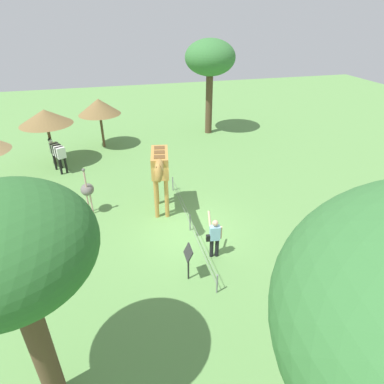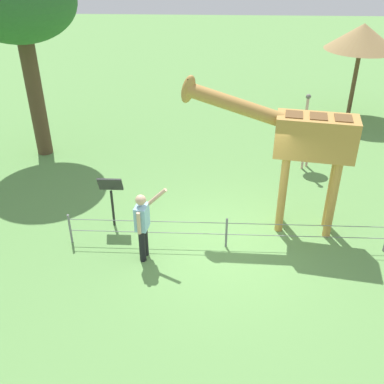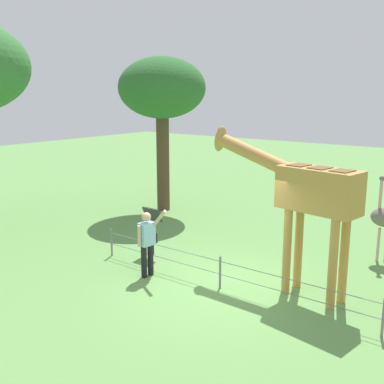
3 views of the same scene
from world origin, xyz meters
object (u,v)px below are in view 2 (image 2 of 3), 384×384
Objects in this scene: ostrich at (309,131)px; info_sign at (111,191)px; visitor at (143,223)px; shade_hut_aside at (362,37)px; tree_east at (19,5)px; giraffe at (299,140)px.

info_sign is (5.07, 3.23, -0.23)m from ostrich.
info_sign is at bearing -52.74° from visitor.
ostrich is at bearing -133.39° from visitor.
tree_east is at bearing 19.75° from shade_hut_aside.
ostrich is 1.70× the size of info_sign.
giraffe is 3.38m from ostrich.
tree_east reaches higher than ostrich.
giraffe reaches higher than ostrich.
giraffe reaches higher than info_sign.
visitor is 0.76× the size of ostrich.
visitor is at bearing 127.26° from info_sign.
ostrich is (-0.89, -3.08, -1.07)m from giraffe.
giraffe is at bearing 73.93° from ostrich.
tree_east is at bearing -4.78° from ostrich.
shade_hut_aside reaches higher than visitor.
shade_hut_aside is 0.60× the size of tree_east.
ostrich is (-4.17, -4.42, 0.27)m from visitor.
tree_east is (8.04, -0.67, 3.20)m from ostrich.
giraffe is 4.39m from info_sign.
tree_east reaches higher than info_sign.
visitor is at bearing 53.32° from shade_hut_aside.
shade_hut_aside reaches higher than info_sign.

